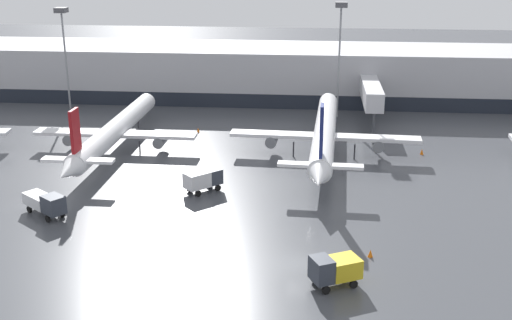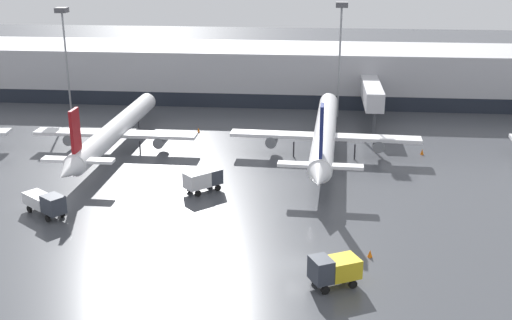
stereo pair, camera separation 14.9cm
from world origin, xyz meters
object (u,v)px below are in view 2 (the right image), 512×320
Objects in this scene: service_truck_2 at (334,269)px; traffic_cone_2 at (422,152)px; traffic_cone_0 at (198,130)px; apron_light_mast_2 at (63,29)px; parked_jet_1 at (325,132)px; service_truck_3 at (45,202)px; traffic_cone_1 at (370,253)px; apron_light_mast_1 at (341,27)px; service_truck_1 at (203,179)px; parked_jet_0 at (115,130)px.

service_truck_2 is 37.12m from traffic_cone_2.
apron_light_mast_2 reaches higher than traffic_cone_0.
traffic_cone_2 is at bearing -79.48° from parked_jet_1.
parked_jet_1 is 20.64m from traffic_cone_0.
service_truck_3 is 32.75m from traffic_cone_1.
apron_light_mast_2 reaches higher than traffic_cone_1.
service_truck_3 is 0.31× the size of apron_light_mast_1.
service_truck_1 is 0.78× the size of service_truck_3.
service_truck_3 is 53.28m from apron_light_mast_1.
traffic_cone_1 is at bearing -169.64° from parked_jet_1.
service_truck_2 is at bearing -109.27° from traffic_cone_2.
traffic_cone_1 is at bearing -148.93° from service_truck_2.
parked_jet_0 is 56.70× the size of traffic_cone_0.
parked_jet_1 reaches higher than parked_jet_0.
apron_light_mast_2 is at bearing 154.07° from traffic_cone_0.
apron_light_mast_2 reaches higher than parked_jet_0.
parked_jet_1 is at bearing -115.84° from service_truck_2.
apron_light_mast_1 is at bearing 120.04° from traffic_cone_2.
parked_jet_1 is 47.68m from apron_light_mast_2.
traffic_cone_1 is at bearing -82.68° from service_truck_1.
traffic_cone_1 is 31.05m from traffic_cone_2.
parked_jet_0 is at bearing -76.37° from service_truck_2.
traffic_cone_1 is at bearing -106.70° from traffic_cone_2.
apron_light_mast_2 is (-42.28, 53.96, 11.67)m from service_truck_2.
traffic_cone_0 is 0.90× the size of traffic_cone_2.
service_truck_3 reaches higher than service_truck_1.
apron_light_mast_2 is at bearing 85.60° from service_truck_1.
apron_light_mast_2 reaches higher than service_truck_3.
service_truck_3 is 7.65× the size of traffic_cone_2.
service_truck_3 is at bearing 130.04° from parked_jet_1.
service_truck_2 is at bearing -97.68° from service_truck_1.
parked_jet_0 is at bearing -145.89° from apron_light_mast_1.
traffic_cone_1 is (17.36, -14.08, -1.16)m from service_truck_1.
service_truck_1 is at bearing 140.95° from traffic_cone_1.
apron_light_mast_2 reaches higher than service_truck_2.
traffic_cone_2 is (8.92, 29.74, 0.02)m from traffic_cone_1.
service_truck_3 is 32.65m from traffic_cone_0.
traffic_cone_0 is at bearing -44.01° from parked_jet_0.
service_truck_2 is (0.54, -33.22, -1.64)m from parked_jet_1.
service_truck_1 is at bearing -133.33° from parked_jet_0.
apron_light_mast_1 reaches higher than service_truck_2.
service_truck_1 is at bearing 64.80° from service_truck_3.
service_truck_2 is 0.25× the size of apron_light_mast_1.
apron_light_mast_2 is at bearing 179.11° from apron_light_mast_1.
parked_jet_0 is at bearing 124.92° from service_truck_3.
service_truck_3 is at bearing 179.06° from parked_jet_0.
service_truck_2 is 54.76m from apron_light_mast_1.
service_truck_2 is (28.14, -33.08, -1.24)m from parked_jet_0.
service_truck_1 is (14.10, -13.71, -1.26)m from parked_jet_0.
traffic_cone_0 is at bearing 57.87° from service_truck_1.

